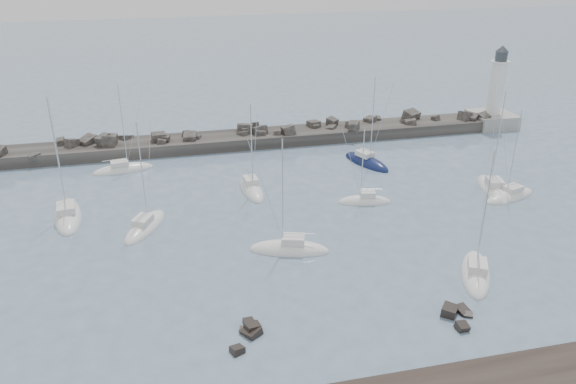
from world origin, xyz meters
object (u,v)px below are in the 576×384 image
object	(u,v)px
sailboat_7	(476,274)
sailboat_11	(510,197)
sailboat_6	(252,190)
sailboat_1	(68,217)
sailboat_3	(145,227)
sailboat_5	(289,250)
lighthouse	(493,109)
sailboat_10	(492,190)
sailboat_8	(366,162)
sailboat_4	(123,170)
sailboat_9	(365,202)

from	to	relation	value
sailboat_7	sailboat_11	size ratio (longest dim) A/B	1.10
sailboat_6	sailboat_7	size ratio (longest dim) A/B	0.93
sailboat_1	sailboat_3	world-z (taller)	sailboat_1
sailboat_7	sailboat_5	bearing A→B (deg)	152.41
sailboat_6	sailboat_7	xyz separation A→B (m)	(18.05, -24.81, -0.00)
lighthouse	sailboat_5	xyz separation A→B (m)	(-44.41, -34.11, -2.94)
sailboat_5	sailboat_10	bearing A→B (deg)	17.13
sailboat_3	sailboat_6	xyz separation A→B (m)	(13.56, 7.40, 0.02)
sailboat_1	sailboat_7	bearing A→B (deg)	-28.67
sailboat_1	sailboat_8	xyz separation A→B (m)	(40.55, 8.54, -0.01)
lighthouse	sailboat_8	size ratio (longest dim) A/B	1.04
sailboat_3	sailboat_1	bearing A→B (deg)	151.99
lighthouse	sailboat_6	xyz separation A→B (m)	(-45.73, -18.05, -2.94)
lighthouse	sailboat_10	bearing A→B (deg)	-120.90
sailboat_1	sailboat_4	size ratio (longest dim) A/B	1.18
sailboat_3	sailboat_9	xyz separation A→B (m)	(26.75, 0.73, 0.01)
lighthouse	sailboat_3	bearing A→B (deg)	-156.77
lighthouse	sailboat_11	distance (m)	30.96
sailboat_7	sailboat_11	distance (m)	20.61
sailboat_4	sailboat_9	distance (m)	34.66
sailboat_11	sailboat_6	bearing A→B (deg)	163.47
sailboat_6	sailboat_10	size ratio (longest dim) A/B	0.91
sailboat_8	sailboat_11	size ratio (longest dim) A/B	1.11
sailboat_3	sailboat_5	distance (m)	17.21
sailboat_4	sailboat_7	bearing A→B (deg)	-45.97
sailboat_3	sailboat_8	size ratio (longest dim) A/B	0.95
sailboat_11	sailboat_10	bearing A→B (deg)	112.76
sailboat_11	sailboat_3	bearing A→B (deg)	177.44
sailboat_1	sailboat_8	size ratio (longest dim) A/B	1.12
sailboat_11	lighthouse	bearing A→B (deg)	63.05
sailboat_8	sailboat_10	world-z (taller)	sailboat_10
sailboat_4	sailboat_7	distance (m)	49.87
lighthouse	sailboat_7	distance (m)	51.11
lighthouse	sailboat_8	xyz separation A→B (m)	(-27.67, -12.15, -2.94)
sailboat_3	sailboat_6	size ratio (longest dim) A/B	1.03
sailboat_7	sailboat_6	bearing A→B (deg)	126.03
sailboat_3	sailboat_4	size ratio (longest dim) A/B	1.01
sailboat_5	sailboat_10	world-z (taller)	sailboat_10
lighthouse	sailboat_4	size ratio (longest dim) A/B	1.10
sailboat_5	sailboat_9	distance (m)	15.15
lighthouse	sailboat_1	distance (m)	71.35
sailboat_4	sailboat_5	distance (m)	32.50
sailboat_4	sailboat_7	size ratio (longest dim) A/B	0.95
sailboat_4	sailboat_6	bearing A→B (deg)	-33.61
sailboat_1	sailboat_5	size ratio (longest dim) A/B	1.15
sailboat_5	sailboat_7	bearing A→B (deg)	-27.59
sailboat_10	sailboat_4	bearing A→B (deg)	159.15
sailboat_3	sailboat_11	xyz separation A→B (m)	(45.32, -2.03, -0.00)
sailboat_7	sailboat_8	bearing A→B (deg)	89.98
sailboat_8	sailboat_9	world-z (taller)	sailboat_8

